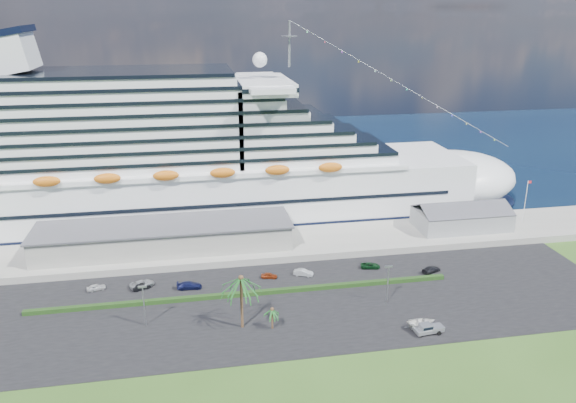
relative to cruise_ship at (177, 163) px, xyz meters
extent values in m
plane|color=#30511B|center=(21.53, -64.00, -16.69)|extent=(420.00, 420.00, 0.00)
cube|color=black|center=(21.53, -53.00, -16.63)|extent=(140.00, 38.00, 0.12)
cube|color=gray|center=(21.53, -24.00, -15.79)|extent=(240.00, 20.00, 1.80)
cube|color=black|center=(21.53, 66.00, -16.68)|extent=(420.00, 160.00, 0.02)
cube|color=silver|center=(1.53, 0.00, -8.69)|extent=(160.00, 30.00, 16.00)
ellipsoid|color=silver|center=(81.53, 0.00, -8.69)|extent=(40.00, 30.00, 16.00)
cube|color=black|center=(1.53, 0.00, -15.49)|extent=(164.00, 30.60, 2.40)
cube|color=silver|center=(-10.47, 0.00, 12.91)|extent=(128.00, 26.00, 24.80)
cube|color=silver|center=(24.33, 0.00, 20.71)|extent=(14.00, 38.00, 3.20)
cube|color=silver|center=(-38.47, 0.00, 30.31)|extent=(11.58, 14.00, 11.58)
cylinder|color=gray|center=(31.53, 0.00, 31.31)|extent=(0.70, 0.70, 12.00)
ellipsoid|color=#C96312|center=(-2.47, -15.80, 1.11)|extent=(90.00, 2.40, 2.60)
ellipsoid|color=#C96312|center=(-2.47, 15.80, 1.11)|extent=(90.00, 2.40, 2.60)
cube|color=black|center=(1.53, 0.00, -7.89)|extent=(144.00, 30.40, 0.90)
cube|color=gray|center=(-3.47, -24.00, -11.89)|extent=(60.00, 14.00, 6.00)
cube|color=#4C4C54|center=(-3.47, -24.00, -8.79)|extent=(61.00, 15.00, 0.40)
cube|color=gray|center=(73.53, -24.00, -12.49)|extent=(24.00, 12.00, 4.80)
cube|color=#4C4C54|center=(73.53, -27.00, -8.89)|extent=(24.00, 6.31, 2.74)
cube|color=#4C4C54|center=(73.53, -21.00, -8.89)|extent=(24.00, 6.31, 2.74)
cylinder|color=silver|center=(91.53, -24.00, -8.89)|extent=(0.16, 0.16, 12.00)
cube|color=red|center=(92.03, -24.00, -3.29)|extent=(1.00, 0.04, 0.70)
cube|color=black|center=(13.53, -48.00, -16.12)|extent=(88.00, 1.10, 0.90)
cylinder|color=gray|center=(-6.47, -56.00, -12.57)|extent=(0.24, 0.24, 8.00)
cube|color=gray|center=(-6.47, -56.00, -8.47)|extent=(1.60, 0.35, 0.35)
cylinder|color=gray|center=(41.53, -56.00, -12.57)|extent=(0.24, 0.24, 8.00)
cube|color=gray|center=(41.53, -56.00, -8.47)|extent=(1.60, 0.35, 0.35)
cylinder|color=#47301E|center=(11.53, -60.00, -11.44)|extent=(0.54, 0.54, 10.50)
sphere|color=#47301E|center=(11.53, -60.00, -6.19)|extent=(0.98, 0.98, 0.98)
cylinder|color=#47301E|center=(17.03, -61.50, -14.59)|extent=(0.35, 0.35, 4.20)
sphere|color=#47301E|center=(17.03, -61.50, -12.49)|extent=(0.73, 0.73, 0.73)
imported|color=silver|center=(-17.66, -39.89, -15.91)|extent=(4.16, 2.61, 1.32)
imported|color=black|center=(-8.18, -41.31, -15.94)|extent=(4.10, 2.71, 1.28)
imported|color=#919399|center=(-8.11, -40.17, -15.85)|extent=(5.76, 4.12, 1.46)
imported|color=#131844|center=(1.91, -42.72, -15.81)|extent=(5.39, 2.44, 1.53)
imported|color=maroon|center=(19.50, -40.88, -15.96)|extent=(3.83, 2.26, 1.22)
imported|color=#B9BEC1|center=(27.25, -41.03, -15.86)|extent=(4.61, 3.14, 1.44)
imported|color=#0D3416|center=(43.28, -40.05, -15.95)|extent=(4.82, 2.92, 1.25)
imported|color=black|center=(56.25, -44.59, -15.88)|extent=(5.18, 3.65, 1.39)
cylinder|color=black|center=(43.39, -69.30, -16.17)|extent=(0.83, 0.37, 0.81)
cylinder|color=black|center=(43.39, -67.38, -16.17)|extent=(0.83, 0.37, 0.81)
cylinder|color=black|center=(46.92, -69.30, -16.17)|extent=(0.83, 0.37, 0.81)
cylinder|color=black|center=(46.92, -67.38, -16.17)|extent=(0.83, 0.37, 0.81)
cube|color=#A4A7AB|center=(45.30, -68.34, -15.82)|extent=(5.63, 2.59, 0.71)
cube|color=#A4A7AB|center=(46.77, -68.34, -15.41)|extent=(2.62, 2.22, 0.55)
cube|color=#A4A7AB|center=(44.60, -68.34, -15.11)|extent=(2.41, 2.14, 0.96)
cube|color=black|center=(44.60, -68.34, -15.01)|extent=(2.22, 2.17, 0.55)
cube|color=#A4A7AB|center=(42.98, -68.34, -15.62)|extent=(1.11, 2.00, 0.35)
cube|color=gray|center=(44.67, -66.43, -15.99)|extent=(5.07, 2.26, 0.13)
cylinder|color=gray|center=(42.42, -66.43, -15.99)|extent=(2.35, 0.30, 0.09)
cylinder|color=black|center=(45.10, -67.39, -16.23)|extent=(0.70, 0.30, 0.69)
cylinder|color=black|center=(45.10, -65.46, -16.23)|extent=(0.70, 0.30, 0.69)
imported|color=silver|center=(44.67, -66.43, -15.36)|extent=(5.75, 4.35, 1.12)
camera|label=1|loc=(3.56, -152.34, 40.63)|focal=35.00mm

